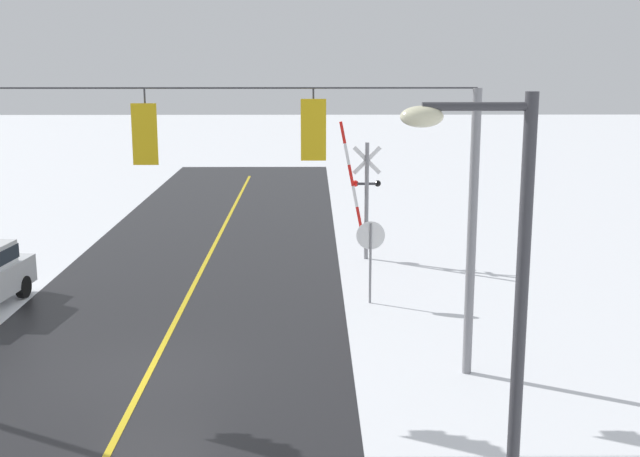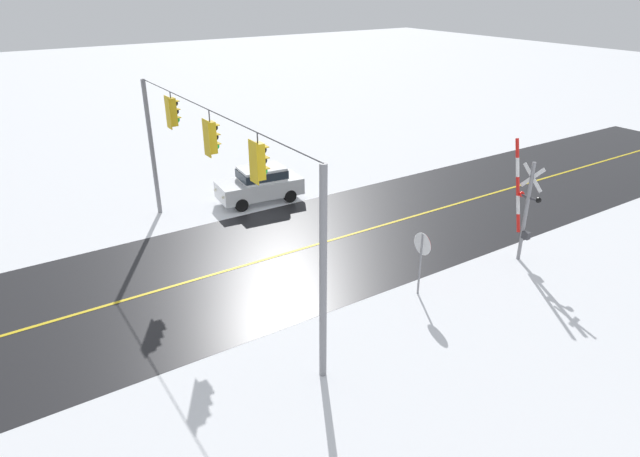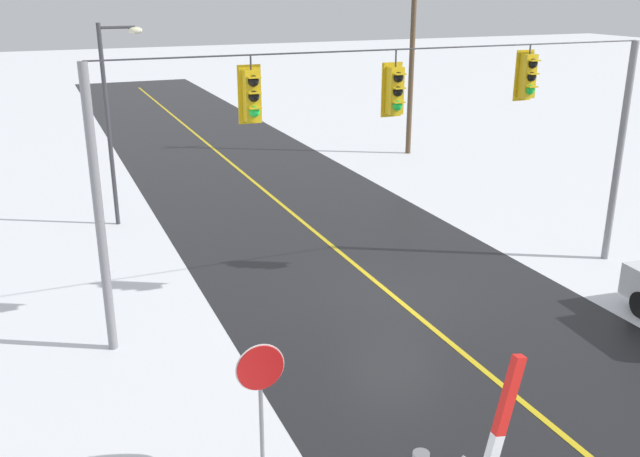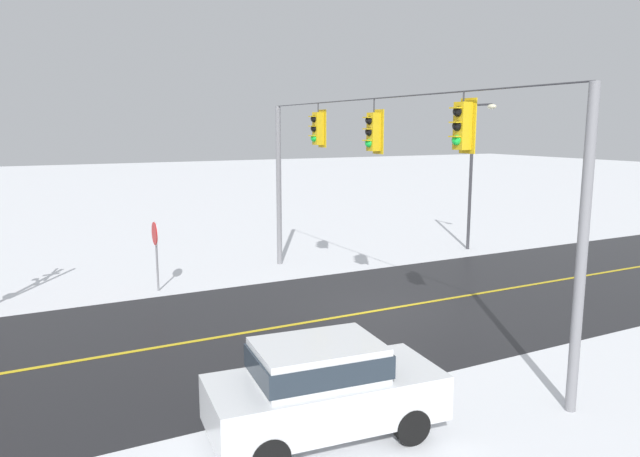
% 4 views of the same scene
% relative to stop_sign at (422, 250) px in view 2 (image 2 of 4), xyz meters
% --- Properties ---
extents(ground_plane, '(160.00, 160.00, 0.00)m').
position_rel_stop_sign_xyz_m(ground_plane, '(5.23, 5.22, -1.71)').
color(ground_plane, white).
extents(road_asphalt, '(9.00, 80.00, 0.01)m').
position_rel_stop_sign_xyz_m(road_asphalt, '(5.23, 11.22, -1.71)').
color(road_asphalt, black).
rests_on(road_asphalt, ground).
extents(lane_centre_line, '(0.14, 72.00, 0.01)m').
position_rel_stop_sign_xyz_m(lane_centre_line, '(5.23, 11.22, -1.70)').
color(lane_centre_line, gold).
rests_on(lane_centre_line, ground).
extents(signal_span, '(14.20, 0.47, 6.22)m').
position_rel_stop_sign_xyz_m(signal_span, '(5.19, 5.21, 2.56)').
color(signal_span, gray).
rests_on(signal_span, ground).
extents(stop_sign, '(0.80, 0.09, 2.35)m').
position_rel_stop_sign_xyz_m(stop_sign, '(0.00, 0.00, 0.00)').
color(stop_sign, gray).
rests_on(stop_sign, ground).
extents(railroad_crossing, '(1.43, 0.31, 4.70)m').
position_rel_stop_sign_xyz_m(railroad_crossing, '(-0.14, -5.13, 0.57)').
color(railroad_crossing, gray).
rests_on(railroad_crossing, ground).
extents(parked_car_white, '(2.15, 4.32, 1.74)m').
position_rel_stop_sign_xyz_m(parked_car_white, '(10.88, 0.53, -0.76)').
color(parked_car_white, white).
rests_on(parked_car_white, ground).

